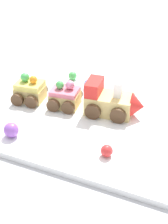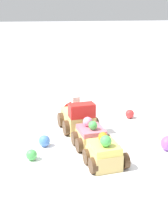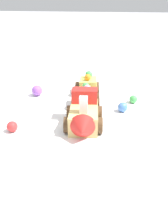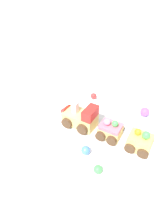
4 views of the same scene
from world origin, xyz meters
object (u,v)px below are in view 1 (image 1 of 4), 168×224
cake_car_strawberry (65,97)px  cake_car_lemon (29,91)px  gumball_blue (89,84)px  cake_train_locomotive (113,102)px  gumball_green (73,76)px  gumball_red (107,151)px  gumball_purple (11,130)px

cake_car_strawberry → cake_car_lemon: size_ratio=1.00×
cake_car_lemon → gumball_blue: (0.10, 0.11, -0.01)m
cake_train_locomotive → gumball_green: bearing=136.3°
gumball_blue → gumball_red: 0.26m
gumball_purple → gumball_red: 0.19m
cake_train_locomotive → gumball_red: 0.15m
cake_car_strawberry → gumball_purple: cake_car_strawberry is taller
cake_train_locomotive → gumball_green: size_ratio=6.14×
cake_car_lemon → gumball_red: 0.26m
cake_car_strawberry → gumball_blue: 0.10m
cake_train_locomotive → cake_car_strawberry: 0.11m
cake_car_strawberry → gumball_red: size_ratio=3.40×
gumball_green → gumball_purple: bearing=-90.3°
gumball_green → cake_train_locomotive: bearing=-35.8°
gumball_green → gumball_blue: bearing=-25.0°
cake_car_lemon → gumball_purple: cake_car_lemon is taller
cake_train_locomotive → gumball_red: bearing=-81.0°
cake_train_locomotive → gumball_red: size_ratio=5.70×
gumball_blue → gumball_red: (0.13, -0.22, -0.00)m
gumball_green → gumball_red: bearing=-52.6°
gumball_blue → gumball_red: bearing=-59.0°
gumball_red → cake_car_strawberry: bearing=139.4°
cake_car_strawberry → gumball_blue: (0.02, 0.09, -0.01)m
cake_car_strawberry → cake_car_lemon: bearing=-179.9°
cake_train_locomotive → gumball_green: (-0.15, 0.11, -0.02)m
cake_train_locomotive → gumball_red: cake_train_locomotive is taller
cake_car_strawberry → gumball_blue: size_ratio=3.23×
cake_train_locomotive → gumball_green: cake_train_locomotive is taller
cake_car_lemon → gumball_blue: bearing=38.8°
gumball_blue → cake_car_lemon: bearing=-133.4°
gumball_purple → cake_car_lemon: bearing=107.3°
gumball_green → cake_car_strawberry: bearing=-71.4°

